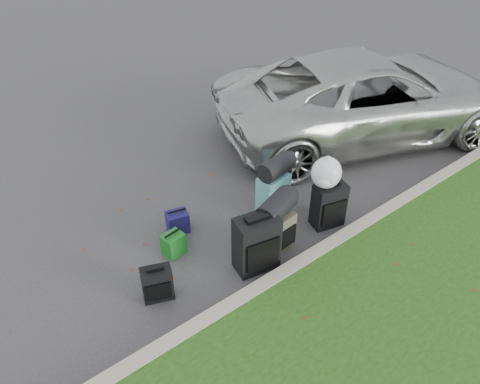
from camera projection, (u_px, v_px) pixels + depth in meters
ground at (254, 227)px, 6.67m from camera, size 120.00×120.00×0.00m
curb at (304, 263)px, 6.00m from camera, size 120.00×0.18×0.15m
suv at (367, 96)px, 8.43m from camera, size 5.96×4.23×1.51m
suitcase_small_black at (157, 284)px, 5.50m from camera, size 0.41×0.32×0.45m
suitcase_large_black_left at (256, 244)px, 5.82m from camera, size 0.60×0.43×0.78m
suitcase_olive at (279, 232)px, 6.18m from camera, size 0.42×0.28×0.55m
suitcase_teal at (273, 195)px, 6.75m from camera, size 0.47×0.31×0.65m
suitcase_large_black_right at (329, 205)px, 6.54m from camera, size 0.50×0.37×0.67m
tote_green at (174, 244)px, 6.16m from camera, size 0.30×0.26×0.31m
tote_navy at (178, 222)px, 6.52m from camera, size 0.34×0.30×0.31m
duffel_left at (276, 207)px, 5.91m from camera, size 0.65×0.47×0.31m
duffel_right at (276, 167)px, 6.49m from camera, size 0.55×0.36×0.29m
trash_bag at (326, 173)px, 6.22m from camera, size 0.42×0.42×0.42m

